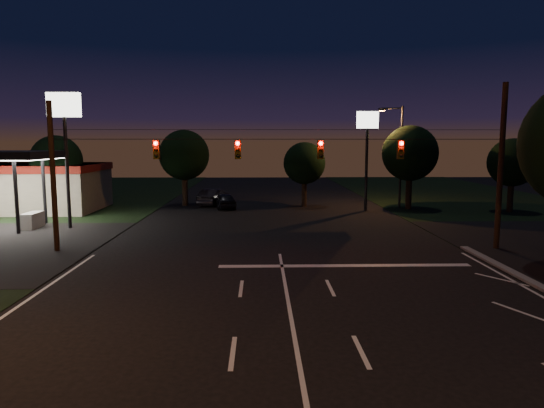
{
  "coord_description": "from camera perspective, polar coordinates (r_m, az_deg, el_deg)",
  "views": [
    {
      "loc": [
        -1.02,
        -10.9,
        5.84
      ],
      "look_at": [
        -0.47,
        11.32,
        3.0
      ],
      "focal_mm": 32.0,
      "sensor_mm": 36.0,
      "label": 1
    }
  ],
  "objects": [
    {
      "name": "ground",
      "position": [
        12.4,
        3.72,
        -20.81
      ],
      "size": [
        140.0,
        140.0,
        0.0
      ],
      "primitive_type": "plane",
      "color": "black",
      "rests_on": "ground"
    },
    {
      "name": "stop_bar",
      "position": [
        23.49,
        8.56,
        -7.18
      ],
      "size": [
        12.0,
        0.5,
        0.01
      ],
      "primitive_type": "cube",
      "color": "silver",
      "rests_on": "ground"
    },
    {
      "name": "utility_pole_right",
      "position": [
        29.57,
        24.85,
        -4.79
      ],
      "size": [
        0.3,
        0.3,
        9.0
      ],
      "primitive_type": "cylinder",
      "color": "black",
      "rests_on": "ground"
    },
    {
      "name": "utility_pole_left",
      "position": [
        28.73,
        -23.94,
        -5.08
      ],
      "size": [
        0.28,
        0.28,
        8.0
      ],
      "primitive_type": "cylinder",
      "color": "black",
      "rests_on": "ground"
    },
    {
      "name": "signal_span",
      "position": [
        25.88,
        0.86,
        6.54
      ],
      "size": [
        24.0,
        0.4,
        1.56
      ],
      "color": "black",
      "rests_on": "ground"
    },
    {
      "name": "gas_station",
      "position": [
        46.38,
        -28.13,
        2.14
      ],
      "size": [
        14.2,
        16.1,
        5.25
      ],
      "color": "gray",
      "rests_on": "ground"
    },
    {
      "name": "pole_sign_left_near",
      "position": [
        35.38,
        -23.2,
        8.54
      ],
      "size": [
        2.2,
        0.3,
        9.1
      ],
      "color": "black",
      "rests_on": "ground"
    },
    {
      "name": "pole_sign_right",
      "position": [
        41.88,
        11.13,
        7.69
      ],
      "size": [
        1.8,
        0.3,
        8.4
      ],
      "color": "black",
      "rests_on": "ground"
    },
    {
      "name": "street_light_right_far",
      "position": [
        44.62,
        14.63,
        6.28
      ],
      "size": [
        2.2,
        0.35,
        9.0
      ],
      "color": "black",
      "rests_on": "ground"
    },
    {
      "name": "tree_far_a",
      "position": [
        44.41,
        -23.94,
        4.61
      ],
      "size": [
        4.2,
        4.2,
        6.42
      ],
      "color": "black",
      "rests_on": "ground"
    },
    {
      "name": "tree_far_b",
      "position": [
        45.57,
        -10.24,
        5.62
      ],
      "size": [
        4.6,
        4.6,
        6.98
      ],
      "color": "black",
      "rests_on": "ground"
    },
    {
      "name": "tree_far_c",
      "position": [
        44.23,
        3.84,
        4.75
      ],
      "size": [
        3.8,
        3.8,
        5.86
      ],
      "color": "black",
      "rests_on": "ground"
    },
    {
      "name": "tree_far_d",
      "position": [
        44.02,
        15.91,
        5.68
      ],
      "size": [
        4.8,
        4.8,
        7.3
      ],
      "color": "black",
      "rests_on": "ground"
    },
    {
      "name": "tree_far_e",
      "position": [
        45.24,
        26.39,
        4.34
      ],
      "size": [
        4.0,
        4.0,
        6.18
      ],
      "color": "black",
      "rests_on": "ground"
    },
    {
      "name": "car_oncoming_a",
      "position": [
        43.2,
        -5.6,
        0.39
      ],
      "size": [
        2.52,
        4.28,
        1.37
      ],
      "primitive_type": "imported",
      "rotation": [
        0.0,
        0.0,
        3.38
      ],
      "color": "black",
      "rests_on": "ground"
    },
    {
      "name": "car_oncoming_b",
      "position": [
        45.59,
        -6.91,
        0.83
      ],
      "size": [
        2.76,
        4.91,
        1.53
      ],
      "primitive_type": "imported",
      "rotation": [
        0.0,
        0.0,
        2.88
      ],
      "color": "black",
      "rests_on": "ground"
    }
  ]
}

